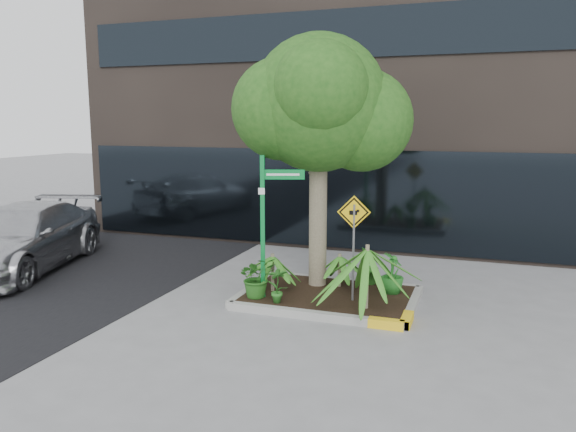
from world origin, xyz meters
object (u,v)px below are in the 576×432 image
(street_sign_post, at_px, (266,213))
(cattle_sign, at_px, (354,230))
(tree, at_px, (319,103))
(parked_car, at_px, (22,238))

(street_sign_post, relative_size, cattle_sign, 1.43)
(tree, height_order, street_sign_post, tree)
(parked_car, distance_m, cattle_sign, 7.94)
(street_sign_post, xyz_separation_m, cattle_sign, (1.62, 0.23, -0.26))
(parked_car, relative_size, street_sign_post, 1.83)
(tree, xyz_separation_m, street_sign_post, (-0.70, -1.08, -2.03))
(street_sign_post, distance_m, cattle_sign, 1.66)
(cattle_sign, bearing_deg, parked_car, 165.78)
(street_sign_post, height_order, cattle_sign, street_sign_post)
(tree, xyz_separation_m, parked_car, (-6.99, -0.64, -3.02))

